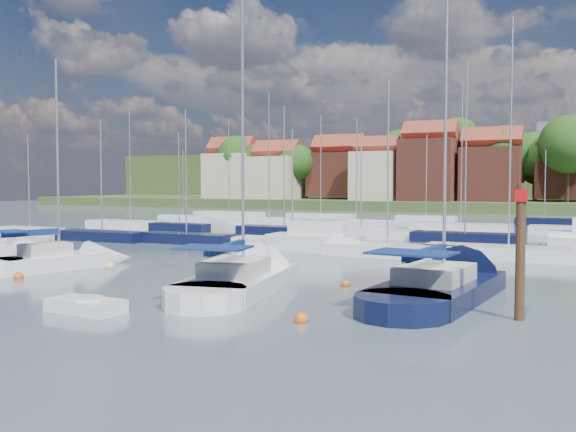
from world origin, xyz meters
The scene contains 16 objects.
ground centered at (0.00, 40.00, 0.00)m, with size 260.00×260.00×0.00m, color #414F59.
sailboat_left centered at (-14.75, 4.95, 0.36)m, with size 5.23×9.94×13.17m.
sailboat_centre centered at (-1.79, 3.94, 0.35)m, with size 5.80×13.41×17.59m.
sailboat_navy centered at (7.53, 6.13, 0.34)m, with size 4.92×14.18×19.14m.
sailboat_far centered at (-22.38, 6.71, 0.34)m, with size 4.44×9.12×11.82m.
tender centered at (-4.44, -4.53, 0.26)m, with size 3.19×1.62×0.67m.
timber_piling centered at (10.91, 1.27, 1.61)m, with size 0.40×0.40×7.27m.
buoy_b centered at (-6.00, -4.26, 0.00)m, with size 0.53×0.53×0.53m, color beige.
buoy_c centered at (-3.49, 0.08, 0.00)m, with size 0.55×0.55×0.55m, color beige.
buoy_d centered at (3.88, -2.54, 0.00)m, with size 0.53×0.53×0.53m, color #D85914.
buoy_e centered at (2.47, 5.70, 0.00)m, with size 0.42×0.42×0.42m, color #D85914.
buoy_f centered at (7.50, -1.30, 0.00)m, with size 0.46×0.46×0.46m, color beige.
buoy_g centered at (-13.87, 0.60, 0.00)m, with size 0.53×0.53×0.53m, color #D85914.
buoy_h centered at (-12.27, 5.81, 0.00)m, with size 0.53×0.53×0.53m, color beige.
marina_field centered at (1.91, 35.15, 0.43)m, with size 79.62×41.41×15.93m.
far_shore_town centered at (2.23, 132.67, 4.61)m, with size 212.46×90.00×22.27m.
Camera 1 is at (13.37, -23.33, 5.04)m, focal length 40.00 mm.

